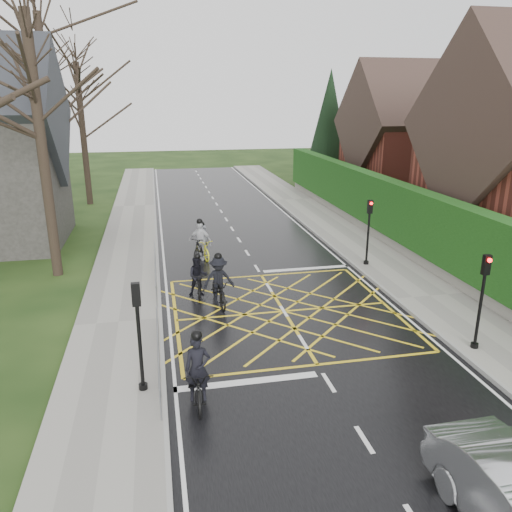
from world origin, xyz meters
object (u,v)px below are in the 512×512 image
object	(u,v)px
cyclist_rear	(198,379)
cyclist_mid	(219,285)
cyclist_front	(200,245)
cyclist_back	(198,280)
cyclist_lead	(203,246)

from	to	relation	value
cyclist_rear	cyclist_mid	size ratio (longest dim) A/B	0.96
cyclist_rear	cyclist_front	bearing A→B (deg)	86.82
cyclist_back	cyclist_front	xyz separation A→B (m)	(0.54, 4.68, 0.09)
cyclist_rear	cyclist_lead	xyz separation A→B (m)	(1.34, 12.25, -0.01)
cyclist_front	cyclist_rear	bearing A→B (deg)	-71.68
cyclist_rear	cyclist_mid	bearing A→B (deg)	80.36
cyclist_front	cyclist_lead	distance (m)	0.30
cyclist_rear	cyclist_mid	world-z (taller)	cyclist_mid
cyclist_front	cyclist_lead	world-z (taller)	cyclist_front
cyclist_mid	cyclist_lead	size ratio (longest dim) A/B	1.09
cyclist_front	cyclist_mid	bearing A→B (deg)	-64.22
cyclist_rear	cyclist_front	distance (m)	12.07
cyclist_back	cyclist_front	distance (m)	4.71
cyclist_front	cyclist_lead	xyz separation A→B (m)	(0.13, 0.24, -0.12)
cyclist_mid	cyclist_front	distance (m)	5.65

